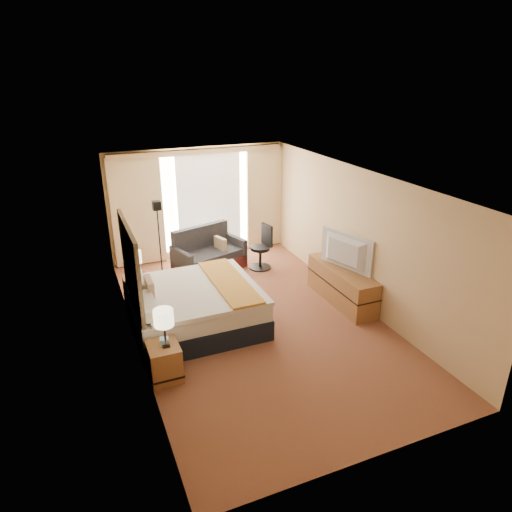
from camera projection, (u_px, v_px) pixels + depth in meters
name	position (u px, v px, depth m)	size (l,w,h in m)	color
floor	(255.00, 319.00, 8.34)	(4.20, 7.00, 0.02)	#551818
ceiling	(255.00, 179.00, 7.35)	(4.20, 7.00, 0.02)	white
wall_back	(198.00, 202.00, 10.83)	(4.20, 0.02, 2.60)	tan
wall_front	(380.00, 367.00, 4.85)	(4.20, 0.02, 2.60)	tan
wall_left	(130.00, 273.00, 7.09)	(0.02, 7.00, 2.60)	tan
wall_right	(357.00, 237.00, 8.59)	(0.02, 7.00, 2.60)	tan
headboard	(131.00, 269.00, 7.28)	(0.06, 1.85, 1.50)	black
nightstand_left	(164.00, 361.00, 6.67)	(0.45, 0.52, 0.55)	olive
nightstand_right	(137.00, 291.00, 8.80)	(0.45, 0.52, 0.55)	olive
media_dresser	(342.00, 285.00, 8.85)	(0.50, 1.80, 0.70)	olive
window	(209.00, 201.00, 10.88)	(2.30, 0.02, 2.30)	white
curtains	(199.00, 199.00, 10.69)	(4.12, 0.19, 2.56)	beige
bed	(194.00, 306.00, 7.98)	(2.17, 1.98, 1.05)	black
loveseat	(208.00, 256.00, 10.31)	(1.72, 1.25, 0.97)	#551A18
floor_lamp	(158.00, 225.00, 9.41)	(0.22, 0.22, 1.76)	black
desk_chair	(262.00, 249.00, 10.34)	(0.49, 0.49, 1.02)	black
lamp_left	(164.00, 318.00, 6.36)	(0.28, 0.28, 0.60)	black
lamp_right	(134.00, 258.00, 8.48)	(0.27, 0.27, 0.56)	black
tissue_box	(164.00, 342.00, 6.56)	(0.12, 0.12, 0.11)	#80A4C7
telephone	(140.00, 274.00, 8.76)	(0.17, 0.13, 0.07)	black
television	(342.00, 252.00, 8.56)	(1.20, 0.16, 0.69)	black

